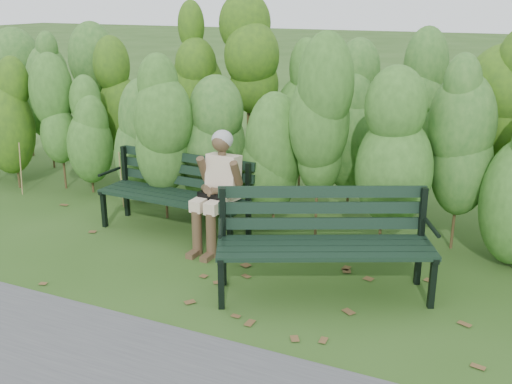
% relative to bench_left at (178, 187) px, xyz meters
% --- Properties ---
extents(ground, '(80.00, 80.00, 0.00)m').
position_rel_bench_left_xyz_m(ground, '(1.16, -0.84, -0.50)').
color(ground, '#264714').
extents(hedge_band, '(11.04, 1.67, 2.42)m').
position_rel_bench_left_xyz_m(hedge_band, '(1.16, 1.02, 0.76)').
color(hedge_band, '#47381E').
rests_on(hedge_band, ground).
extents(leaf_litter, '(5.83, 2.18, 0.01)m').
position_rel_bench_left_xyz_m(leaf_litter, '(1.45, -1.11, -0.49)').
color(leaf_litter, brown).
rests_on(leaf_litter, ground).
extents(bench_left, '(1.70, 0.61, 0.84)m').
position_rel_bench_left_xyz_m(bench_left, '(0.00, 0.00, 0.00)').
color(bench_left, black).
rests_on(bench_left, ground).
extents(bench_right, '(1.90, 1.30, 0.91)m').
position_rel_bench_left_xyz_m(bench_right, '(1.89, -0.70, 0.04)').
color(bench_right, black).
rests_on(bench_right, ground).
extents(seated_woman, '(0.47, 0.69, 1.20)m').
position_rel_bench_left_xyz_m(seated_woman, '(0.59, -0.19, 0.18)').
color(seated_woman, beige).
rests_on(seated_woman, ground).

